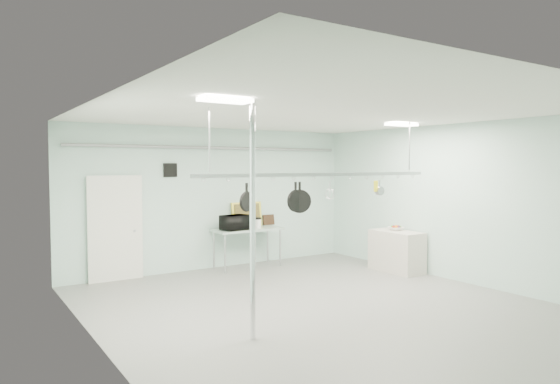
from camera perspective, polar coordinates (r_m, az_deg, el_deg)
floor at (r=8.43m, az=5.06°, el=-13.15°), size 8.00×8.00×0.00m
ceiling at (r=8.14m, az=5.17°, el=8.95°), size 7.00×8.00×0.02m
back_wall at (r=11.52m, az=-7.31°, el=-0.71°), size 7.00×0.02×3.20m
right_wall at (r=10.65m, az=19.99°, el=-1.18°), size 0.02×8.00×3.20m
door at (r=10.72m, az=-18.32°, el=-4.07°), size 1.10×0.10×2.20m
wall_vent at (r=11.04m, az=-12.43°, el=2.46°), size 0.30×0.04×0.30m
conduit_pipe at (r=11.42m, az=-7.15°, el=5.03°), size 6.60×0.07×0.07m
chrome_pole at (r=6.68m, az=-3.15°, el=-3.42°), size 0.08×0.08×3.20m
prep_table at (r=11.53m, az=-3.74°, el=-4.52°), size 1.60×0.70×0.91m
side_cabinet at (r=11.43m, az=13.18°, el=-6.60°), size 0.60×1.20×0.90m
pot_rack at (r=8.46m, az=4.93°, el=2.21°), size 4.80×0.06×1.00m
light_panel_left at (r=6.28m, az=-6.27°, el=10.42°), size 0.65×0.30×0.05m
light_panel_right at (r=10.21m, az=13.73°, el=7.51°), size 0.65×0.30×0.05m
microwave at (r=11.23m, az=-5.14°, el=-3.50°), size 0.67×0.51×0.33m
coffee_canister at (r=11.53m, az=-2.53°, el=-3.64°), size 0.19×0.19×0.21m
painting_large at (r=11.82m, az=-3.83°, el=-2.56°), size 0.78×0.15×0.58m
painting_small at (r=12.15m, az=-1.32°, el=-3.19°), size 0.30×0.10×0.25m
fruit_bowl at (r=11.47m, az=13.12°, el=-4.09°), size 0.35×0.35×0.08m
skillet_left at (r=7.65m, az=-3.84°, el=-0.56°), size 0.31×0.17×0.43m
skillet_mid at (r=8.18m, az=2.26°, el=-0.64°), size 0.37×0.22×0.52m
skillet_right at (r=8.14m, az=1.79°, el=-0.55°), size 0.36×0.11×0.49m
whisk at (r=8.56m, az=5.72°, el=0.19°), size 0.21×0.21×0.32m
grater at (r=9.28m, az=10.90°, el=0.66°), size 0.09×0.03×0.22m
saucepan at (r=9.34m, az=11.30°, el=0.45°), size 0.17×0.11×0.29m
fruit_cluster at (r=11.47m, az=13.12°, el=-3.89°), size 0.24×0.24×0.09m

